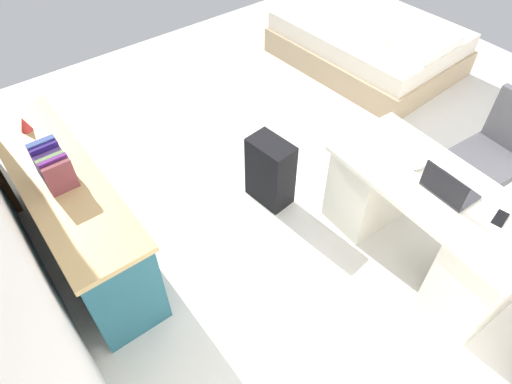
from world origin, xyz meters
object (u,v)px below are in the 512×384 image
object	(u,v)px
cell_phone_near_laptop	(500,218)
figurine_small	(24,124)
credenza	(74,214)
computer_mouse	(418,166)
laptop	(448,188)
office_chair	(491,161)
bed	(368,43)
desk	(425,221)
suitcase_black	(270,172)

from	to	relation	value
cell_phone_near_laptop	figurine_small	size ratio (longest dim) A/B	1.24
credenza	computer_mouse	size ratio (longest dim) A/B	18.00
laptop	office_chair	bearing A→B (deg)	-82.37
office_chair	figurine_small	world-z (taller)	office_chair
laptop	cell_phone_near_laptop	xyz separation A→B (m)	(-0.33, -0.09, -0.04)
laptop	cell_phone_near_laptop	distance (m)	0.34
bed	cell_phone_near_laptop	world-z (taller)	cell_phone_near_laptop
desk	cell_phone_near_laptop	world-z (taller)	cell_phone_near_laptop
computer_mouse	figurine_small	xyz separation A→B (m)	(1.87, 1.94, 0.10)
suitcase_black	laptop	world-z (taller)	laptop
credenza	laptop	bearing A→B (deg)	-130.02
desk	cell_phone_near_laptop	distance (m)	0.53
office_chair	bed	bearing A→B (deg)	-22.76
desk	office_chair	size ratio (longest dim) A/B	1.56
computer_mouse	figurine_small	world-z (taller)	figurine_small
desk	cell_phone_near_laptop	xyz separation A→B (m)	(-0.39, -0.07, 0.35)
bed	cell_phone_near_laptop	bearing A→B (deg)	146.45
computer_mouse	cell_phone_near_laptop	bearing A→B (deg)	-174.15
desk	figurine_small	world-z (taller)	figurine_small
credenza	bed	bearing A→B (deg)	-81.20
desk	bed	xyz separation A→B (m)	(2.08, -1.70, -0.13)
credenza	office_chair	bearing A→B (deg)	-117.97
desk	computer_mouse	bearing A→B (deg)	-8.19
desk	cell_phone_near_laptop	bearing A→B (deg)	-170.33
suitcase_black	computer_mouse	distance (m)	1.13
suitcase_black	laptop	xyz separation A→B (m)	(-1.16, -0.47, 0.48)
figurine_small	desk	bearing A→B (deg)	-137.25
credenza	figurine_small	world-z (taller)	figurine_small
credenza	laptop	xyz separation A→B (m)	(-1.58, -1.89, 0.38)
computer_mouse	cell_phone_near_laptop	size ratio (longest dim) A/B	0.74
desk	office_chair	xyz separation A→B (m)	(0.06, -0.85, 0.04)
credenza	cell_phone_near_laptop	world-z (taller)	credenza
office_chair	laptop	size ratio (longest dim) A/B	2.96
laptop	cell_phone_near_laptop	size ratio (longest dim) A/B	2.34
desk	bed	bearing A→B (deg)	-39.30
suitcase_black	cell_phone_near_laptop	xyz separation A→B (m)	(-1.48, -0.56, 0.43)
credenza	suitcase_black	distance (m)	1.48
bed	computer_mouse	distance (m)	2.57
office_chair	credenza	distance (m)	3.13
desk	figurine_small	distance (m)	2.85
desk	laptop	xyz separation A→B (m)	(-0.06, 0.02, 0.39)
office_chair	bed	xyz separation A→B (m)	(2.03, -0.85, -0.18)
office_chair	credenza	xyz separation A→B (m)	(1.47, 2.76, -0.03)
credenza	bed	distance (m)	3.66
office_chair	cell_phone_near_laptop	xyz separation A→B (m)	(-0.44, 0.79, 0.31)
office_chair	computer_mouse	distance (m)	0.89
credenza	figurine_small	xyz separation A→B (m)	(0.55, 0.00, 0.45)
suitcase_black	figurine_small	world-z (taller)	figurine_small
bed	figurine_small	distance (m)	3.66
bed	suitcase_black	distance (m)	2.41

